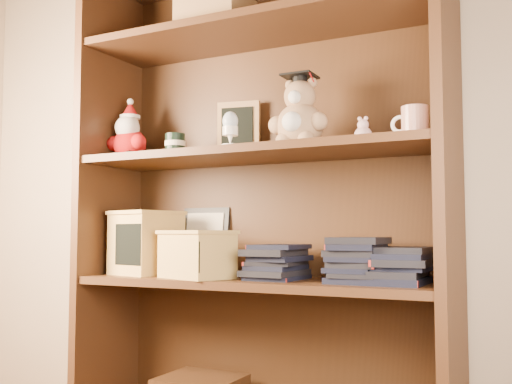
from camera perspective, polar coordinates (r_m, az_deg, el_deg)
bookcase at (r=1.92m, az=0.61°, el=-1.32°), size 1.20×0.35×1.60m
shelf_lower at (r=1.88m, az=0.00°, el=-8.64°), size 1.14×0.33×0.02m
shelf_upper at (r=1.89m, az=0.00°, el=3.56°), size 1.14×0.33×0.02m
santa_plush at (r=2.16m, az=-12.03°, el=5.20°), size 0.16×0.12×0.23m
teachers_tin at (r=2.05m, az=-7.72°, el=4.47°), size 0.07×0.07×0.08m
chalkboard_plaque at (r=2.06m, az=-1.66°, el=5.88°), size 0.15×0.09×0.19m
egg_cup at (r=1.86m, az=-2.47°, el=6.04°), size 0.06×0.06×0.12m
grad_teddy_bear at (r=1.83m, az=4.13°, el=6.96°), size 0.19×0.16×0.23m
pink_figurine at (r=1.76m, az=10.16°, el=5.57°), size 0.05×0.05×0.08m
teacher_mug at (r=1.73m, az=14.83°, el=6.36°), size 0.11×0.07×0.09m
certificate_frame at (r=2.12m, az=-4.90°, el=-4.62°), size 0.19×0.05×0.23m
treats_box at (r=2.09m, az=-10.43°, el=-4.74°), size 0.24×0.24×0.22m
pencils_box at (r=1.90m, az=-5.66°, el=-5.88°), size 0.27×0.23×0.15m
book_stack_left at (r=1.84m, az=2.08°, el=-6.59°), size 0.14×0.20×0.11m
book_stack_mid at (r=1.75m, az=9.69°, el=-6.41°), size 0.14×0.20×0.13m
book_stack_right at (r=1.72m, az=13.71°, el=-6.94°), size 0.14×0.20×0.10m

